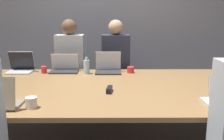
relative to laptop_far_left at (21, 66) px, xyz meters
The scene contains 12 objects.
curtain_wall 1.69m from the laptop_far_left, 48.90° to the left, with size 12.00×0.06×2.80m.
conference_table 1.24m from the laptop_far_left, 32.50° to the right, with size 3.59×1.64×0.73m.
laptop_far_left is the anchor object (origin of this frame).
laptop_far_midleft 0.56m from the laptop_far_left, ahead, with size 0.36×0.23×0.23m.
person_far_midleft 0.71m from the laptop_far_left, 34.59° to the left, with size 0.40×0.24×1.40m.
cup_far_midleft 0.32m from the laptop_far_left, 11.69° to the right, with size 0.07×0.07×0.09m.
bottle_far_midleft 0.87m from the laptop_far_left, ahead, with size 0.08×0.08×0.21m.
laptop_far_center 1.13m from the laptop_far_left, ahead, with size 0.33×0.26×0.26m.
person_far_center 1.31m from the laptop_far_left, 18.21° to the left, with size 0.40×0.24×1.40m.
cup_far_center 1.42m from the laptop_far_left, ahead, with size 0.09×0.09×0.08m.
cup_near_left 1.39m from the laptop_far_left, 67.42° to the right, with size 0.09×0.09×0.09m.
stapler 1.44m from the laptop_far_left, 37.06° to the right, with size 0.06×0.15×0.05m.
Camera 1 is at (0.12, -2.50, 1.46)m, focal length 40.00 mm.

